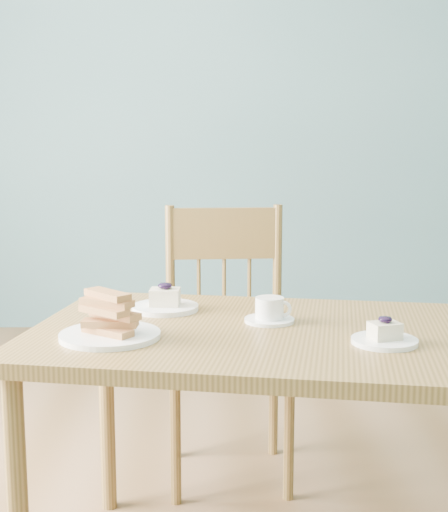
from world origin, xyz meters
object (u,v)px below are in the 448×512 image
object	(u,v)px
dining_table	(290,357)
dining_chair	(227,341)
cheesecake_plate_near	(385,337)
biscotti_plate	(110,323)
cheesecake_plate_far	(165,303)
coffee_cup	(270,312)

from	to	relation	value
dining_table	dining_chair	xyz separation A→B (m)	(-0.13, 0.65, -0.14)
cheesecake_plate_near	dining_table	bearing A→B (deg)	148.93
cheesecake_plate_near	biscotti_plate	size ratio (longest dim) A/B	0.64
cheesecake_plate_near	cheesecake_plate_far	distance (m)	0.62
coffee_cup	biscotti_plate	xyz separation A→B (m)	(-0.39, -0.14, 0.01)
cheesecake_plate_far	coffee_cup	distance (m)	0.31
cheesecake_plate_far	coffee_cup	bearing A→B (deg)	-26.52
cheesecake_plate_far	cheesecake_plate_near	bearing A→B (deg)	-33.41
dining_chair	biscotti_plate	xyz separation A→B (m)	(-0.30, -0.71, 0.25)
cheesecake_plate_near	cheesecake_plate_far	xyz separation A→B (m)	(-0.52, 0.34, 0.00)
coffee_cup	biscotti_plate	world-z (taller)	biscotti_plate
dining_chair	dining_table	bearing A→B (deg)	-81.26
dining_table	cheesecake_plate_near	world-z (taller)	cheesecake_plate_near
dining_chair	coffee_cup	distance (m)	0.62
cheesecake_plate_far	biscotti_plate	xyz separation A→B (m)	(-0.12, -0.28, 0.02)
dining_table	cheesecake_plate_near	distance (m)	0.25
dining_chair	cheesecake_plate_near	world-z (taller)	dining_chair
dining_table	dining_chair	world-z (taller)	dining_chair
coffee_cup	biscotti_plate	bearing A→B (deg)	-143.92
cheesecake_plate_near	biscotti_plate	bearing A→B (deg)	174.09
dining_table	cheesecake_plate_far	world-z (taller)	cheesecake_plate_far
cheesecake_plate_far	biscotti_plate	size ratio (longest dim) A/B	0.77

